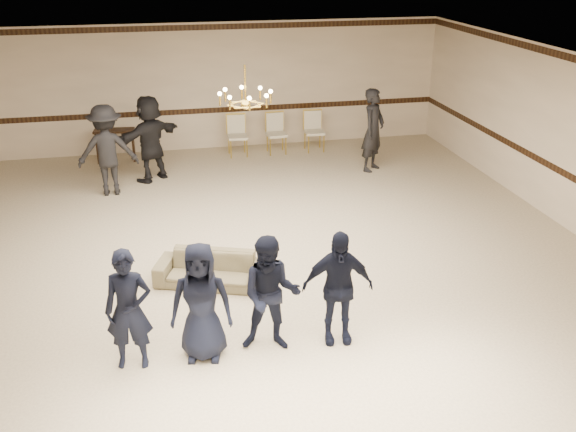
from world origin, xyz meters
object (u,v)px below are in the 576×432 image
Objects in this scene: adult_left at (107,150)px; boy_b at (201,302)px; boy_c at (271,295)px; adult_mid at (150,138)px; boy_d at (338,287)px; console_table at (116,145)px; boy_a at (129,310)px; chandelier at (245,85)px; banquet_chair_mid at (276,134)px; banquet_chair_right at (314,132)px; settee at (211,269)px; banquet_chair_left at (238,136)px; adult_right at (373,130)px.

boy_b is at bearing 101.21° from adult_left.
adult_mid is at bearing 114.75° from boy_c.
adult_left and adult_mid have the same top height.
console_table is (-3.17, 8.58, -0.41)m from boy_d.
chandelier is at bearing 65.19° from boy_a.
adult_mid is (-1.41, 7.03, 0.16)m from boy_c.
banquet_chair_mid reaches higher than console_table.
adult_left is at bearing -154.30° from banquet_chair_right.
banquet_chair_left reaches higher than settee.
chandelier is at bearing 75.52° from adult_mid.
boy_a is at bearing -81.01° from console_table.
boy_d is at bearing -77.73° from chandelier.
adult_left reaches higher than boy_c.
chandelier is at bearing 78.14° from settee.
chandelier is at bearing 109.22° from boy_d.
settee is at bearing -113.74° from banquet_chair_right.
banquet_chair_mid is (1.00, 0.00, 0.00)m from banquet_chair_left.
adult_right is at bearing -12.26° from console_table.
boy_a is 8.61m from adult_right.
boy_b is 1.60× the size of banquet_chair_right.
settee is 4.79m from adult_left.
adult_mid is 1.92× the size of banquet_chair_left.
chandelier reaches higher than adult_right.
boy_d is at bearing 115.54° from adult_left.
settee is at bearing -99.03° from banquet_chair_left.
adult_left is 1.92× the size of banquet_chair_mid.
banquet_chair_right is (1.83, 8.38, -0.30)m from boy_d.
boy_d is at bearing 13.40° from boy_c.
banquet_chair_left is (0.53, 5.18, -2.37)m from chandelier.
adult_left is at bearing 128.82° from chandelier.
banquet_chair_mid is (3.14, 1.35, -0.47)m from adult_mid.
boy_c reaches higher than console_table.
banquet_chair_left is 1.00m from banquet_chair_mid.
boy_c is at bearing -69.32° from console_table.
boy_d is 1.60× the size of banquet_chair_right.
boy_c is 1.00× the size of boy_d.
banquet_chair_left is at bearing -176.42° from banquet_chair_right.
boy_a reaches higher than banquet_chair_right.
console_table is (-0.86, 1.55, -0.57)m from adult_mid.
adult_mid is 1.00× the size of adult_right.
chandelier reaches higher than boy_b.
boy_c is 8.82m from banquet_chair_right.
banquet_chair_left is at bearing 98.41° from boy_c.
banquet_chair_mid is (3.53, 8.38, -0.30)m from boy_a.
boy_d is 8.58m from banquet_chair_right.
boy_a is 0.83× the size of adult_right.
adult_left is at bearing 138.01° from adult_right.
boy_a is at bearing -101.62° from settee.
settee is 5.23m from adult_mid.
adult_right is (4.59, 6.63, 0.16)m from boy_b.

